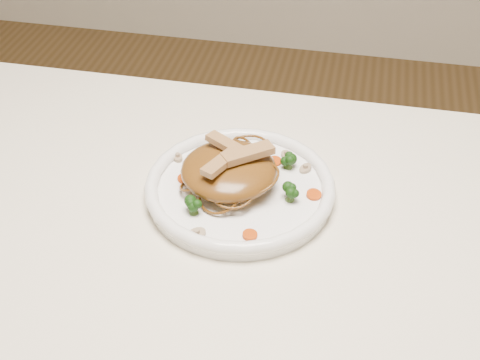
# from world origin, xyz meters

# --- Properties ---
(table) EXTENTS (1.20, 0.80, 0.75)m
(table) POSITION_xyz_m (0.00, 0.00, 0.65)
(table) COLOR #F2E8CD
(table) RESTS_ON ground
(plate) EXTENTS (0.34, 0.34, 0.02)m
(plate) POSITION_xyz_m (-0.04, 0.10, 0.76)
(plate) COLOR white
(plate) RESTS_ON table
(noodle_mound) EXTENTS (0.18, 0.18, 0.05)m
(noodle_mound) POSITION_xyz_m (-0.05, 0.10, 0.79)
(noodle_mound) COLOR brown
(noodle_mound) RESTS_ON plate
(chicken_a) EXTENTS (0.08, 0.07, 0.01)m
(chicken_a) POSITION_xyz_m (-0.03, 0.11, 0.82)
(chicken_a) COLOR tan
(chicken_a) RESTS_ON noodle_mound
(chicken_b) EXTENTS (0.07, 0.05, 0.01)m
(chicken_b) POSITION_xyz_m (-0.06, 0.13, 0.82)
(chicken_b) COLOR tan
(chicken_b) RESTS_ON noodle_mound
(chicken_c) EXTENTS (0.05, 0.07, 0.01)m
(chicken_c) POSITION_xyz_m (-0.06, 0.08, 0.82)
(chicken_c) COLOR tan
(chicken_c) RESTS_ON noodle_mound
(broccoli_0) EXTENTS (0.03, 0.03, 0.03)m
(broccoli_0) POSITION_xyz_m (0.03, 0.16, 0.78)
(broccoli_0) COLOR #10360B
(broccoli_0) RESTS_ON plate
(broccoli_1) EXTENTS (0.03, 0.03, 0.03)m
(broccoli_1) POSITION_xyz_m (-0.11, 0.13, 0.78)
(broccoli_1) COLOR #10360B
(broccoli_1) RESTS_ON plate
(broccoli_2) EXTENTS (0.03, 0.03, 0.03)m
(broccoli_2) POSITION_xyz_m (-0.09, 0.03, 0.78)
(broccoli_2) COLOR #10360B
(broccoli_2) RESTS_ON plate
(broccoli_3) EXTENTS (0.03, 0.03, 0.03)m
(broccoli_3) POSITION_xyz_m (0.04, 0.09, 0.78)
(broccoli_3) COLOR #10360B
(broccoli_3) RESTS_ON plate
(carrot_0) EXTENTS (0.02, 0.02, 0.00)m
(carrot_0) POSITION_xyz_m (0.01, 0.17, 0.77)
(carrot_0) COLOR #C13507
(carrot_0) RESTS_ON plate
(carrot_1) EXTENTS (0.02, 0.02, 0.00)m
(carrot_1) POSITION_xyz_m (-0.12, 0.10, 0.77)
(carrot_1) COLOR #C13507
(carrot_1) RESTS_ON plate
(carrot_2) EXTENTS (0.02, 0.02, 0.00)m
(carrot_2) POSITION_xyz_m (0.07, 0.10, 0.77)
(carrot_2) COLOR #C13507
(carrot_2) RESTS_ON plate
(carrot_3) EXTENTS (0.02, 0.02, 0.00)m
(carrot_3) POSITION_xyz_m (-0.08, 0.20, 0.77)
(carrot_3) COLOR #C13507
(carrot_3) RESTS_ON plate
(carrot_4) EXTENTS (0.03, 0.03, 0.00)m
(carrot_4) POSITION_xyz_m (-0.00, -0.00, 0.77)
(carrot_4) COLOR #C13507
(carrot_4) RESTS_ON plate
(mushroom_0) EXTENTS (0.04, 0.04, 0.01)m
(mushroom_0) POSITION_xyz_m (-0.07, -0.01, 0.77)
(mushroom_0) COLOR tan
(mushroom_0) RESTS_ON plate
(mushroom_1) EXTENTS (0.03, 0.03, 0.01)m
(mushroom_1) POSITION_xyz_m (0.05, 0.16, 0.77)
(mushroom_1) COLOR tan
(mushroom_1) RESTS_ON plate
(mushroom_2) EXTENTS (0.03, 0.03, 0.01)m
(mushroom_2) POSITION_xyz_m (-0.14, 0.15, 0.77)
(mushroom_2) COLOR tan
(mushroom_2) RESTS_ON plate
(mushroom_3) EXTENTS (0.03, 0.03, 0.01)m
(mushroom_3) POSITION_xyz_m (0.02, 0.19, 0.77)
(mushroom_3) COLOR tan
(mushroom_3) RESTS_ON plate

